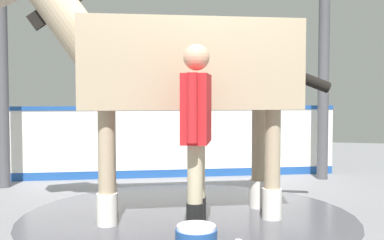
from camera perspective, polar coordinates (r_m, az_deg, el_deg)
ground_plane at (r=5.17m, az=-0.12°, el=-11.12°), size 16.00×16.00×0.02m
wet_patch at (r=5.02m, az=-0.45°, el=-11.43°), size 3.45×3.45×0.00m
barrier_wall at (r=7.21m, az=-2.93°, el=-2.95°), size 4.96×1.89×1.09m
roof_post_near at (r=6.88m, az=-21.88°, el=5.48°), size 0.16×0.16×3.15m
roof_post_far at (r=7.29m, az=15.54°, el=5.44°), size 0.16×0.16×3.15m
horse at (r=4.85m, az=-1.93°, el=6.14°), size 3.40×1.61×2.67m
handler at (r=4.10m, az=0.54°, el=-0.83°), size 0.26×0.68×1.69m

